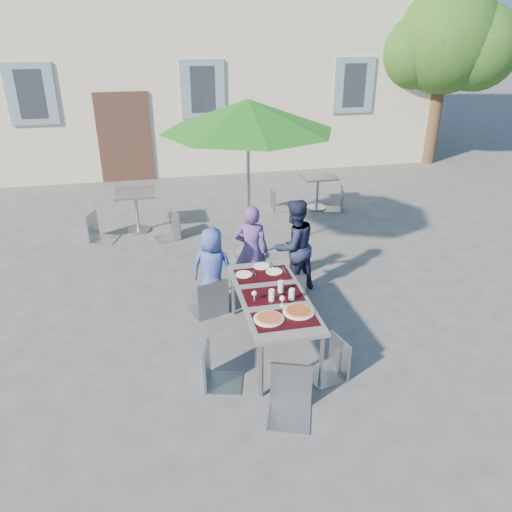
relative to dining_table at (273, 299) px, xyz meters
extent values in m
plane|color=#434446|center=(0.16, 0.37, -0.70)|extent=(90.00, 90.00, 0.00)
cube|color=beige|center=(0.16, 11.87, 2.80)|extent=(13.00, 8.00, 7.00)
cube|color=#432920|center=(-1.84, 7.84, 0.40)|extent=(1.30, 0.06, 2.20)
cube|color=gray|center=(-3.84, 7.84, 1.50)|extent=(1.10, 0.06, 1.40)
cube|color=#262B33|center=(-3.84, 7.82, 1.50)|extent=(0.60, 0.04, 1.10)
cube|color=gray|center=(0.16, 7.84, 1.50)|extent=(1.10, 0.06, 1.40)
cube|color=#262B33|center=(0.16, 7.82, 1.50)|extent=(0.60, 0.04, 1.10)
cube|color=gray|center=(4.16, 7.84, 1.50)|extent=(1.10, 0.06, 1.40)
cube|color=#262B33|center=(4.16, 7.82, 1.50)|extent=(0.60, 0.04, 1.10)
cylinder|color=#4B3420|center=(6.66, 7.87, 0.70)|extent=(0.36, 0.36, 2.80)
sphere|color=#1D4713|center=(6.66, 7.87, 2.60)|extent=(2.80, 2.80, 2.80)
sphere|color=#1D4713|center=(5.86, 8.17, 2.30)|extent=(2.00, 2.00, 2.00)
sphere|color=#1D4713|center=(7.36, 7.47, 2.40)|extent=(2.20, 2.20, 2.20)
sphere|color=#1D4713|center=(6.86, 8.47, 3.10)|extent=(1.80, 1.80, 1.80)
cube|color=#47474C|center=(0.00, 0.00, 0.03)|extent=(0.80, 1.85, 0.05)
cylinder|color=gray|center=(-0.34, -0.86, -0.35)|extent=(0.05, 0.05, 0.70)
cylinder|color=gray|center=(0.34, -0.86, -0.35)|extent=(0.05, 0.05, 0.70)
cylinder|color=gray|center=(-0.34, 0.86, -0.35)|extent=(0.05, 0.05, 0.70)
cylinder|color=gray|center=(0.34, 0.86, -0.35)|extent=(0.05, 0.05, 0.70)
cube|color=black|center=(0.00, -0.55, 0.06)|extent=(0.70, 0.42, 0.01)
cube|color=black|center=(0.00, 0.00, 0.06)|extent=(0.70, 0.42, 0.01)
cube|color=black|center=(0.00, 0.55, 0.06)|extent=(0.70, 0.42, 0.01)
cylinder|color=white|center=(-0.18, -0.52, 0.07)|extent=(0.34, 0.34, 0.01)
cylinder|color=tan|center=(-0.18, -0.52, 0.08)|extent=(0.30, 0.30, 0.01)
cylinder|color=#98310E|center=(-0.18, -0.52, 0.09)|extent=(0.26, 0.26, 0.01)
cylinder|color=white|center=(0.19, -0.45, 0.07)|extent=(0.36, 0.36, 0.01)
cylinder|color=tan|center=(0.19, -0.45, 0.08)|extent=(0.32, 0.32, 0.01)
cylinder|color=maroon|center=(0.19, -0.45, 0.09)|extent=(0.28, 0.28, 0.01)
cylinder|color=silver|center=(-0.05, -0.13, 0.13)|extent=(0.07, 0.07, 0.15)
cylinder|color=silver|center=(0.11, 0.05, 0.13)|extent=(0.07, 0.07, 0.15)
cylinder|color=silver|center=(0.19, -0.16, 0.13)|extent=(0.07, 0.07, 0.15)
cylinder|color=silver|center=(-0.25, -0.08, 0.06)|extent=(0.06, 0.06, 0.00)
cylinder|color=silver|center=(-0.25, -0.08, 0.09)|extent=(0.01, 0.01, 0.08)
sphere|color=silver|center=(-0.25, -0.08, 0.15)|extent=(0.06, 0.06, 0.06)
cylinder|color=silver|center=(0.04, -0.26, 0.06)|extent=(0.06, 0.06, 0.00)
cylinder|color=silver|center=(0.04, -0.26, 0.09)|extent=(0.01, 0.01, 0.08)
sphere|color=silver|center=(0.04, -0.26, 0.15)|extent=(0.06, 0.06, 0.06)
cylinder|color=white|center=(-0.24, 0.59, 0.06)|extent=(0.22, 0.22, 0.01)
cube|color=#ADB1B5|center=(-0.10, 0.59, 0.06)|extent=(0.02, 0.18, 0.00)
cylinder|color=white|center=(0.17, 0.59, 0.06)|extent=(0.22, 0.22, 0.01)
cube|color=#ADB1B5|center=(0.31, 0.59, 0.06)|extent=(0.02, 0.18, 0.00)
cylinder|color=white|center=(0.04, 0.78, 0.06)|extent=(0.22, 0.22, 0.01)
cube|color=#ADB1B5|center=(0.18, 0.78, 0.06)|extent=(0.02, 0.18, 0.00)
imported|color=#354894|center=(-0.58, 1.13, -0.09)|extent=(0.70, 0.59, 1.22)
imported|color=#533A77|center=(0.04, 1.44, 0.00)|extent=(0.59, 0.48, 1.39)
imported|color=#1A1F3A|center=(0.67, 1.39, 0.03)|extent=(0.80, 0.62, 1.44)
cube|color=gray|center=(-0.69, 1.05, -0.20)|extent=(0.58, 0.58, 0.03)
cube|color=gray|center=(-0.62, 0.84, 0.07)|extent=(0.45, 0.17, 0.55)
cylinder|color=gray|center=(-0.56, 1.30, -0.46)|extent=(0.02, 0.02, 0.48)
cylinder|color=gray|center=(-0.94, 1.18, -0.46)|extent=(0.02, 0.02, 0.48)
cylinder|color=gray|center=(-0.44, 0.92, -0.46)|extent=(0.02, 0.02, 0.48)
cylinder|color=gray|center=(-0.82, 0.80, -0.46)|extent=(0.02, 0.02, 0.48)
cube|color=gray|center=(0.13, 1.21, -0.21)|extent=(0.56, 0.56, 0.03)
cube|color=gray|center=(0.19, 1.00, 0.06)|extent=(0.44, 0.15, 0.54)
cylinder|color=gray|center=(0.27, 1.45, -0.46)|extent=(0.02, 0.02, 0.47)
cylinder|color=gray|center=(-0.10, 1.34, -0.46)|extent=(0.02, 0.02, 0.47)
cylinder|color=gray|center=(0.37, 1.08, -0.46)|extent=(0.02, 0.02, 0.47)
cylinder|color=gray|center=(0.00, 0.97, -0.46)|extent=(0.02, 0.02, 0.47)
cube|color=gray|center=(0.54, 1.07, -0.21)|extent=(0.57, 0.57, 0.03)
cube|color=gray|center=(0.48, 0.87, 0.05)|extent=(0.44, 0.17, 0.54)
cylinder|color=gray|center=(0.79, 1.19, -0.46)|extent=(0.02, 0.02, 0.47)
cylinder|color=gray|center=(0.42, 1.32, -0.46)|extent=(0.02, 0.02, 0.47)
cylinder|color=gray|center=(0.67, 0.83, -0.46)|extent=(0.02, 0.02, 0.47)
cylinder|color=gray|center=(0.30, 0.95, -0.46)|extent=(0.02, 0.02, 0.47)
cube|color=gray|center=(-0.70, -0.57, -0.26)|extent=(0.49, 0.49, 0.03)
cube|color=gray|center=(-0.89, -0.52, -0.02)|extent=(0.13, 0.40, 0.48)
cylinder|color=gray|center=(-0.58, -0.78, -0.48)|extent=(0.02, 0.02, 0.42)
cylinder|color=gray|center=(-0.49, -0.45, -0.48)|extent=(0.02, 0.02, 0.42)
cylinder|color=gray|center=(-0.91, -0.70, -0.48)|extent=(0.02, 0.02, 0.42)
cylinder|color=gray|center=(-0.83, -0.36, -0.48)|extent=(0.02, 0.02, 0.42)
cube|color=#93989E|center=(0.46, -0.70, -0.27)|extent=(0.47, 0.47, 0.03)
cube|color=#93989E|center=(0.64, -0.66, -0.04)|extent=(0.12, 0.39, 0.47)
cylinder|color=#93989E|center=(0.25, -0.57, -0.49)|extent=(0.02, 0.02, 0.41)
cylinder|color=#93989E|center=(0.33, -0.90, -0.49)|extent=(0.02, 0.02, 0.41)
cylinder|color=#93989E|center=(0.58, -0.50, -0.49)|extent=(0.02, 0.02, 0.41)
cylinder|color=#93989E|center=(0.66, -0.83, -0.49)|extent=(0.02, 0.02, 0.41)
cube|color=gray|center=(-0.13, -1.25, -0.22)|extent=(0.56, 0.56, 0.03)
cube|color=gray|center=(-0.06, -1.06, 0.04)|extent=(0.43, 0.18, 0.52)
cylinder|color=gray|center=(-0.37, -1.37, -0.47)|extent=(0.02, 0.02, 0.46)
cylinder|color=gray|center=(-0.01, -1.50, -0.47)|extent=(0.02, 0.02, 0.46)
cylinder|color=gray|center=(-0.24, -1.01, -0.47)|extent=(0.02, 0.02, 0.46)
cylinder|color=gray|center=(0.11, -1.14, -0.47)|extent=(0.02, 0.02, 0.46)
cylinder|color=#ADB1B5|center=(0.24, 2.64, -0.64)|extent=(0.50, 0.50, 0.11)
cylinder|color=gray|center=(0.24, 2.64, 0.55)|extent=(0.06, 0.06, 2.49)
cone|color=#1C6716|center=(0.24, 2.64, 1.73)|extent=(2.76, 2.76, 0.49)
cylinder|color=#ADB1B5|center=(-1.63, 4.30, -0.67)|extent=(0.44, 0.44, 0.04)
cylinder|color=gray|center=(-1.63, 4.30, -0.32)|extent=(0.06, 0.06, 0.75)
cube|color=gray|center=(-1.63, 4.30, 0.09)|extent=(0.75, 0.75, 0.04)
cube|color=#92989D|center=(-2.25, 3.98, -0.21)|extent=(0.57, 0.57, 0.03)
cube|color=#92989D|center=(-2.45, 4.05, 0.05)|extent=(0.18, 0.44, 0.54)
cylinder|color=#92989D|center=(-2.13, 3.74, -0.46)|extent=(0.02, 0.02, 0.47)
cylinder|color=#92989D|center=(-2.01, 4.10, -0.46)|extent=(0.02, 0.02, 0.47)
cylinder|color=#92989D|center=(-2.50, 3.86, -0.46)|extent=(0.02, 0.02, 0.47)
cylinder|color=#92989D|center=(-2.37, 4.23, -0.46)|extent=(0.02, 0.02, 0.47)
cube|color=gray|center=(-1.11, 3.80, -0.24)|extent=(0.52, 0.52, 0.03)
cube|color=gray|center=(-0.92, 3.85, 0.01)|extent=(0.15, 0.41, 0.50)
cylinder|color=gray|center=(-1.33, 3.92, -0.48)|extent=(0.02, 0.02, 0.44)
cylinder|color=gray|center=(-1.23, 3.57, -0.48)|extent=(0.02, 0.02, 0.44)
cylinder|color=gray|center=(-0.99, 4.02, -0.48)|extent=(0.02, 0.02, 0.44)
cylinder|color=gray|center=(-0.89, 3.67, -0.48)|extent=(0.02, 0.02, 0.44)
cylinder|color=#ADB1B5|center=(2.21, 4.78, -0.68)|extent=(0.44, 0.44, 0.04)
cylinder|color=gray|center=(2.21, 4.78, -0.35)|extent=(0.06, 0.06, 0.70)
cube|color=gray|center=(2.21, 4.78, 0.03)|extent=(0.70, 0.70, 0.04)
cube|color=gray|center=(1.42, 4.91, -0.29)|extent=(0.38, 0.38, 0.03)
cube|color=gray|center=(1.24, 4.91, -0.07)|extent=(0.03, 0.38, 0.45)
cylinder|color=gray|center=(1.58, 4.75, -0.50)|extent=(0.02, 0.02, 0.39)
cylinder|color=gray|center=(1.58, 5.07, -0.50)|extent=(0.02, 0.02, 0.39)
cylinder|color=gray|center=(1.26, 4.75, -0.50)|extent=(0.02, 0.02, 0.39)
cylinder|color=gray|center=(1.26, 5.07, -0.50)|extent=(0.02, 0.02, 0.39)
cube|color=slate|center=(2.51, 4.64, -0.25)|extent=(0.52, 0.52, 0.03)
cube|color=slate|center=(2.70, 4.58, 0.00)|extent=(0.15, 0.41, 0.50)
cylinder|color=slate|center=(2.39, 4.86, -0.48)|extent=(0.02, 0.02, 0.44)
cylinder|color=slate|center=(2.29, 4.52, -0.48)|extent=(0.02, 0.02, 0.44)
cylinder|color=slate|center=(2.73, 4.76, -0.48)|extent=(0.02, 0.02, 0.44)
cylinder|color=slate|center=(2.63, 4.42, -0.48)|extent=(0.02, 0.02, 0.44)
camera|label=1|loc=(-1.32, -5.07, 3.06)|focal=35.00mm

